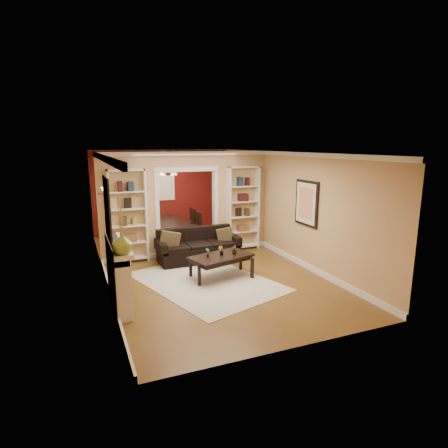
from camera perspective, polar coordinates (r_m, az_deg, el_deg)
name	(u,v)px	position (r m, az deg, el deg)	size (l,w,h in m)	color
floor	(202,266)	(9.10, -3.33, -6.42)	(8.00, 8.00, 0.00)	brown
ceiling	(201,152)	(8.63, -3.56, 10.83)	(8.00, 8.00, 0.00)	white
wall_back	(162,191)	(12.58, -9.36, 4.95)	(8.00, 8.00, 0.00)	tan
wall_front	(296,259)	(5.24, 10.89, -5.26)	(8.00, 8.00, 0.00)	tan
wall_left	(101,218)	(8.33, -18.25, 0.84)	(8.00, 8.00, 0.00)	tan
wall_right	(285,205)	(9.71, 9.24, 2.85)	(8.00, 8.00, 0.00)	tan
partition_wall	(187,204)	(9.89, -5.69, 3.11)	(4.50, 0.15, 2.70)	tan
red_back_panel	(163,192)	(12.55, -9.32, 4.80)	(4.44, 0.04, 2.64)	maroon
dining_window	(163,185)	(12.49, -9.32, 5.82)	(0.78, 0.03, 0.98)	#8CA5CC
area_rug	(206,281)	(8.11, -2.74, -8.73)	(2.25, 3.15, 0.01)	beige
sofa	(198,245)	(9.41, -3.96, -3.24)	(2.06, 0.89, 0.80)	black
pillow_left	(170,240)	(9.14, -8.28, -2.35)	(0.47, 0.13, 0.47)	brown
pillow_right	(225,235)	(9.59, 0.20, -1.75)	(0.40, 0.11, 0.40)	brown
coffee_table	(221,267)	(8.26, -0.43, -6.50)	(1.34, 0.72, 0.51)	black
plant_left	(208,253)	(8.05, -2.51, -4.37)	(0.11, 0.07, 0.20)	#336626
plant_center	(221,251)	(8.15, -0.44, -4.11)	(0.12, 0.09, 0.21)	#336626
plant_right	(234,250)	(8.27, 1.58, -3.93)	(0.11, 0.11, 0.19)	#336626
bookshelf_left	(128,216)	(9.44, -14.41, 1.12)	(0.90, 0.30, 2.30)	white
bookshelf_right	(243,208)	(10.31, 2.89, 2.40)	(0.90, 0.30, 2.30)	white
fireplace	(120,274)	(7.10, -15.61, -7.37)	(0.32, 1.70, 1.16)	white
vase	(122,243)	(6.21, -15.23, -2.83)	(0.34, 0.34, 0.36)	olive
mirror	(107,208)	(6.78, -17.37, 2.29)	(0.03, 0.95, 1.10)	silver
wall_sconce	(102,192)	(8.81, -18.08, 4.61)	(0.18, 0.18, 0.22)	#FFE0A5
framed_art	(306,203)	(8.83, 12.43, 3.11)	(0.04, 0.85, 1.05)	black
dining_table	(170,231)	(11.33, -8.22, -1.11)	(1.01, 1.81, 0.64)	black
dining_chair_nw	(154,232)	(10.91, -10.65, -1.27)	(0.40, 0.40, 0.80)	black
dining_chair_ne	(191,227)	(11.16, -5.13, -0.43)	(0.47, 0.47, 0.95)	black
dining_chair_sw	(150,227)	(11.48, -11.26, -0.47)	(0.43, 0.43, 0.86)	black
dining_chair_se	(185,223)	(11.72, -5.99, 0.17)	(0.47, 0.47, 0.95)	black
chandelier	(172,174)	(11.25, -7.97, 7.59)	(0.50, 0.50, 0.30)	#3D221C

